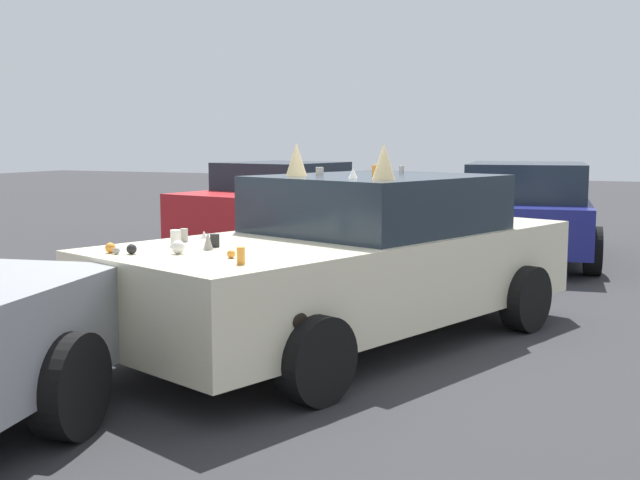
# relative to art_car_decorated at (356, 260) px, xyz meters

# --- Properties ---
(ground_plane) EXTENTS (60.00, 60.00, 0.00)m
(ground_plane) POSITION_rel_art_car_decorated_xyz_m (-0.07, 0.02, -0.73)
(ground_plane) COLOR #2D2D30
(art_car_decorated) EXTENTS (4.96, 3.25, 1.76)m
(art_car_decorated) POSITION_rel_art_car_decorated_xyz_m (0.00, 0.00, 0.00)
(art_car_decorated) COLOR beige
(art_car_decorated) RESTS_ON ground
(parked_sedan_row_back_center) EXTENTS (4.28, 2.60, 1.42)m
(parked_sedan_row_back_center) POSITION_rel_art_car_decorated_xyz_m (5.39, 3.37, -0.02)
(parked_sedan_row_back_center) COLOR red
(parked_sedan_row_back_center) RESTS_ON ground
(parked_sedan_near_left) EXTENTS (4.31, 2.43, 1.45)m
(parked_sedan_near_left) POSITION_rel_art_car_decorated_xyz_m (5.52, -0.58, 0.00)
(parked_sedan_near_left) COLOR navy
(parked_sedan_near_left) RESTS_ON ground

